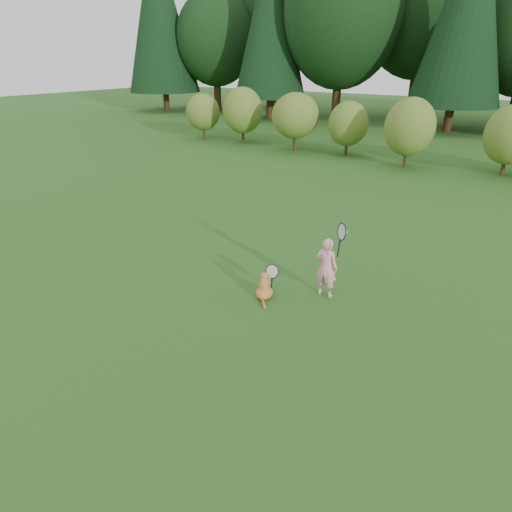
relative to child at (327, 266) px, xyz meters
The scene contains 5 objects.
ground 2.05m from the child, 138.46° to the right, with size 100.00×100.00×0.00m, color #1E4F16.
shrub_row 11.82m from the child, 97.11° to the left, with size 28.00×3.00×2.80m, color olive, non-canonical shape.
child is the anchor object (origin of this frame).
cat 1.21m from the child, 142.33° to the right, with size 0.49×0.73×0.74m.
tennis_ball 0.72m from the child, 67.81° to the left, with size 0.07×0.07×0.07m.
Camera 1 is at (4.28, -5.41, 4.16)m, focal length 30.00 mm.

